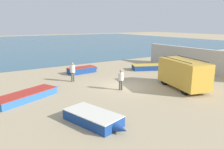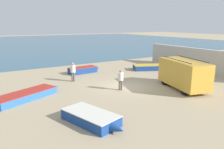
# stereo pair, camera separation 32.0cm
# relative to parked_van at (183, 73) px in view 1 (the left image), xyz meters

# --- Properties ---
(ground_plane) EXTENTS (200.00, 200.00, 0.00)m
(ground_plane) POSITION_rel_parked_van_xyz_m (-3.76, 2.98, -1.30)
(ground_plane) COLOR tan
(sea_water) EXTENTS (120.00, 80.00, 0.01)m
(sea_water) POSITION_rel_parked_van_xyz_m (-3.76, 54.98, -1.30)
(sea_water) COLOR #33607A
(sea_water) RESTS_ON ground_plane
(harbor_wall) EXTENTS (0.50, 15.19, 2.59)m
(harbor_wall) POSITION_rel_parked_van_xyz_m (7.29, 3.98, -0.01)
(harbor_wall) COLOR #BCB7AD
(harbor_wall) RESTS_ON ground_plane
(parked_van) EXTENTS (3.16, 5.25, 2.52)m
(parked_van) POSITION_rel_parked_van_xyz_m (0.00, 0.00, 0.00)
(parked_van) COLOR gold
(parked_van) RESTS_ON ground_plane
(fishing_rowboat_0) EXTENTS (5.48, 3.28, 0.54)m
(fishing_rowboat_0) POSITION_rel_parked_van_xyz_m (-11.63, 4.16, -1.03)
(fishing_rowboat_0) COLOR #2D66AD
(fishing_rowboat_0) RESTS_ON ground_plane
(fishing_rowboat_1) EXTENTS (5.29, 3.28, 0.60)m
(fishing_rowboat_1) POSITION_rel_parked_van_xyz_m (3.26, 7.18, -1.00)
(fishing_rowboat_1) COLOR navy
(fishing_rowboat_1) RESTS_ON ground_plane
(fishing_rowboat_2) EXTENTS (2.46, 4.14, 0.60)m
(fishing_rowboat_2) POSITION_rel_parked_van_xyz_m (-9.44, -1.93, -1.00)
(fishing_rowboat_2) COLOR navy
(fishing_rowboat_2) RESTS_ON ground_plane
(fishing_rowboat_3) EXTENTS (3.82, 1.53, 0.66)m
(fishing_rowboat_3) POSITION_rel_parked_van_xyz_m (-4.51, 9.98, -0.97)
(fishing_rowboat_3) COLOR navy
(fishing_rowboat_3) RESTS_ON ground_plane
(fisherman_0) EXTENTS (0.45, 0.45, 1.69)m
(fisherman_0) POSITION_rel_parked_van_xyz_m (-4.68, 2.37, -0.29)
(fisherman_0) COLOR #5B564C
(fisherman_0) RESTS_ON ground_plane
(fisherman_1) EXTENTS (0.48, 0.48, 1.82)m
(fisherman_1) POSITION_rel_parked_van_xyz_m (-6.94, 7.04, -0.21)
(fisherman_1) COLOR #5B564C
(fisherman_1) RESTS_ON ground_plane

